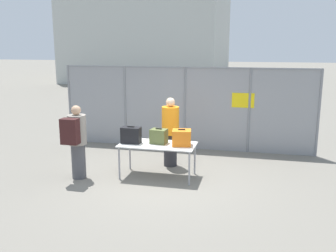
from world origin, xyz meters
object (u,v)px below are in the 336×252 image
suitcase_black (131,135)px  security_worker_near (170,131)px  inspection_table (158,146)px  traveler_hooded (76,139)px  suitcase_olive (159,136)px  utility_trailer (237,121)px  suitcase_orange (182,138)px

suitcase_black → security_worker_near: size_ratio=0.25×
security_worker_near → suitcase_black: bearing=66.2°
inspection_table → security_worker_near: bearing=83.4°
inspection_table → traveler_hooded: traveler_hooded is taller
suitcase_black → suitcase_olive: (0.61, 0.12, -0.02)m
suitcase_black → security_worker_near: 1.14m
security_worker_near → utility_trailer: security_worker_near is taller
utility_trailer → suitcase_black: bearing=-112.8°
suitcase_orange → suitcase_olive: bearing=174.2°
inspection_table → utility_trailer: (1.49, 4.91, -0.32)m
inspection_table → security_worker_near: 0.86m
suitcase_black → traveler_hooded: (-1.10, -0.47, -0.04)m
inspection_table → suitcase_black: bearing=-174.7°
suitcase_olive → traveler_hooded: size_ratio=0.23×
inspection_table → utility_trailer: inspection_table is taller
suitcase_olive → utility_trailer: size_ratio=0.09×
utility_trailer → suitcase_olive: bearing=-107.0°
inspection_table → traveler_hooded: bearing=-162.7°
suitcase_olive → traveler_hooded: bearing=-160.8°
security_worker_near → utility_trailer: (1.39, 4.07, -0.49)m
traveler_hooded → security_worker_near: 2.26m
inspection_table → suitcase_black: 0.65m
suitcase_black → suitcase_orange: bearing=3.3°
inspection_table → suitcase_orange: suitcase_orange is taller
inspection_table → suitcase_black: (-0.60, -0.06, 0.24)m
suitcase_black → traveler_hooded: traveler_hooded is taller
inspection_table → suitcase_orange: bearing=1.1°
suitcase_orange → utility_trailer: bearing=79.0°
inspection_table → utility_trailer: 5.14m
suitcase_orange → traveler_hooded: 2.30m
suitcase_olive → security_worker_near: bearing=83.6°
security_worker_near → utility_trailer: size_ratio=0.38×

